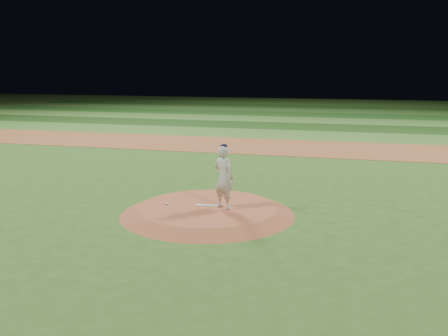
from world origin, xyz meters
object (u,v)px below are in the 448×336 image
object	(u,v)px
pitchers_mound	(208,210)
rosin_bag	(167,204)
pitching_rubber	(207,205)
pitcher_on_mound	(224,177)

from	to	relation	value
pitchers_mound	rosin_bag	distance (m)	1.34
pitchers_mound	pitching_rubber	xyz separation A→B (m)	(-0.04, 0.05, 0.14)
pitching_rubber	pitcher_on_mound	bearing A→B (deg)	-19.00
pitchers_mound	pitching_rubber	world-z (taller)	pitching_rubber
pitchers_mound	pitcher_on_mound	distance (m)	1.25
pitchers_mound	pitcher_on_mound	size ratio (longest dim) A/B	2.71
rosin_bag	pitching_rubber	bearing A→B (deg)	8.24
pitchers_mound	pitcher_on_mound	xyz separation A→B (m)	(0.55, -0.04, 1.12)
pitcher_on_mound	rosin_bag	bearing A→B (deg)	-177.34
pitching_rubber	pitchers_mound	bearing A→B (deg)	-62.63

